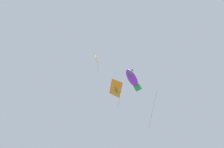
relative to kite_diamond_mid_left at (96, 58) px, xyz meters
name	(u,v)px	position (x,y,z in m)	size (l,w,h in m)	color
kite_diamond_mid_left	(96,58)	(0.00, 0.00, 0.00)	(0.57, 1.29, 2.84)	yellow
kite_fish_near_left	(132,78)	(7.53, -7.96, -7.34)	(2.83, 2.46, 5.81)	purple
kite_delta_upper_right	(116,88)	(2.42, 1.84, -4.40)	(2.92, 2.95, 3.65)	orange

